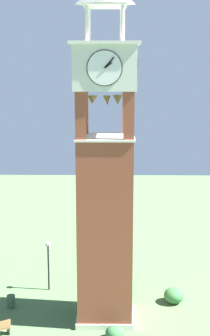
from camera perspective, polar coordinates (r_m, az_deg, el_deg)
name	(u,v)px	position (r m, az deg, el deg)	size (l,w,h in m)	color
ground	(105,317)	(31.39, 0.00, -16.46)	(80.00, 80.00, 0.00)	#476B3D
clock_tower	(105,185)	(28.53, 0.00, -1.97)	(3.70, 3.70, 19.59)	brown
lamp_post	(48,256)	(33.99, -6.44, -9.85)	(0.36, 0.36, 3.39)	black
trash_bin	(11,301)	(32.77, -10.58, -14.62)	(0.52, 0.52, 0.80)	#38513D
shrub_left_of_tower	(115,333)	(28.95, 1.12, -18.16)	(1.05, 1.05, 0.77)	#336638
shrub_behind_bench	(174,295)	(33.09, 7.80, -14.09)	(1.28, 1.28, 0.97)	#336638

